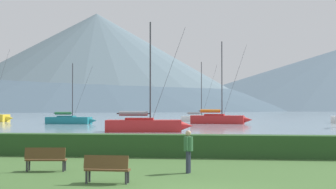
{
  "coord_description": "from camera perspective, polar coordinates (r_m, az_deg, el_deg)",
  "views": [
    {
      "loc": [
        0.83,
        -13.49,
        2.57
      ],
      "look_at": [
        -7.14,
        54.12,
        4.28
      ],
      "focal_mm": 51.43,
      "sensor_mm": 36.0,
      "label": 1
    }
  ],
  "objects": [
    {
      "name": "park_bench_near_path",
      "position": [
        16.33,
        -7.26,
        -8.6
      ],
      "size": [
        1.51,
        0.5,
        0.95
      ],
      "rotation": [
        0.0,
        0.0,
        -0.02
      ],
      "color": "brown",
      "rests_on": "ground_plane"
    },
    {
      "name": "hedge_line",
      "position": [
        24.59,
        4.79,
        -6.1
      ],
      "size": [
        80.0,
        1.2,
        1.14
      ],
      "primitive_type": "cube",
      "color": "#284C23",
      "rests_on": "ground_plane"
    },
    {
      "name": "sailboat_slip_9",
      "position": [
        49.09,
        -2.74,
        -3.58
      ],
      "size": [
        8.95,
        3.43,
        11.23
      ],
      "rotation": [
        0.0,
        0.0,
        0.11
      ],
      "color": "red",
      "rests_on": "harbor_water"
    },
    {
      "name": "distant_hill_east_ridge",
      "position": [
        362.79,
        -8.47,
        3.87
      ],
      "size": [
        249.18,
        249.18,
        72.07
      ],
      "primitive_type": "cone",
      "color": "slate",
      "rests_on": "ground_plane"
    },
    {
      "name": "sailboat_slip_10",
      "position": [
        72.36,
        -11.6,
        -2.95
      ],
      "size": [
        7.57,
        2.5,
        8.94
      ],
      "rotation": [
        0.0,
        0.0,
        -0.04
      ],
      "color": "#19707A",
      "rests_on": "harbor_water"
    },
    {
      "name": "harbor_water",
      "position": [
        150.52,
        6.41,
        -2.41
      ],
      "size": [
        320.0,
        246.0,
        0.0
      ],
      "primitive_type": "cube",
      "color": "#8499A8",
      "rests_on": "ground_plane"
    },
    {
      "name": "person_seated_viewer",
      "position": [
        18.67,
        2.43,
        -6.33
      ],
      "size": [
        0.36,
        0.56,
        1.65
      ],
      "rotation": [
        0.0,
        0.0,
        -0.22
      ],
      "color": "#2D3347",
      "rests_on": "ground_plane"
    },
    {
      "name": "park_bench_under_tree",
      "position": [
        19.78,
        -14.29,
        -7.3
      ],
      "size": [
        1.64,
        0.65,
        0.95
      ],
      "rotation": [
        0.0,
        0.0,
        0.12
      ],
      "color": "brown",
      "rests_on": "ground_plane"
    },
    {
      "name": "sailboat_slip_1",
      "position": [
        72.32,
        5.99,
        -2.86
      ],
      "size": [
        9.2,
        3.51,
        12.33
      ],
      "rotation": [
        0.0,
        0.0,
        -0.11
      ],
      "color": "red",
      "rests_on": "harbor_water"
    },
    {
      "name": "sailboat_slip_3",
      "position": [
        83.31,
        3.72,
        -2.8
      ],
      "size": [
        6.81,
        2.66,
        10.29
      ],
      "rotation": [
        0.0,
        0.0,
        -0.12
      ],
      "color": "white",
      "rests_on": "harbor_water"
    },
    {
      "name": "distant_hill_central_peak",
      "position": [
        379.34,
        -10.06,
        1.42
      ],
      "size": [
        356.53,
        356.53,
        42.63
      ],
      "primitive_type": "cone",
      "color": "#425666",
      "rests_on": "ground_plane"
    }
  ]
}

